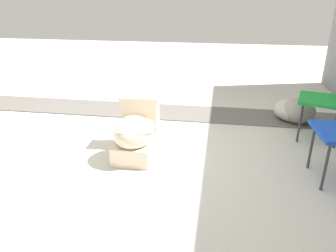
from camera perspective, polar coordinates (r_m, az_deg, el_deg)
The scene contains 6 objects.
ground_plane at distance 3.08m, azimuth -4.13°, elevation -5.20°, with size 14.00×14.00×0.00m, color beige.
gravel_strip at distance 4.09m, azimuth 6.50°, elevation 2.07°, with size 0.56×8.00×0.01m, color #605B56.
toilet at distance 3.03m, azimuth -5.61°, elevation -1.06°, with size 0.64×0.40×0.52m.
folding_chair_left at distance 3.59m, azimuth 27.13°, elevation 5.25°, with size 0.54×0.54×0.83m.
boulder_near at distance 4.05m, azimuth 21.74°, elevation 2.41°, with size 0.38×0.34×0.28m, color gray.
boulder_far at distance 4.12m, azimuth 20.66°, elevation 2.60°, with size 0.42×0.39×0.25m, color #B7B2AD.
Camera 1 is at (2.64, 0.65, 1.44)m, focal length 35.00 mm.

